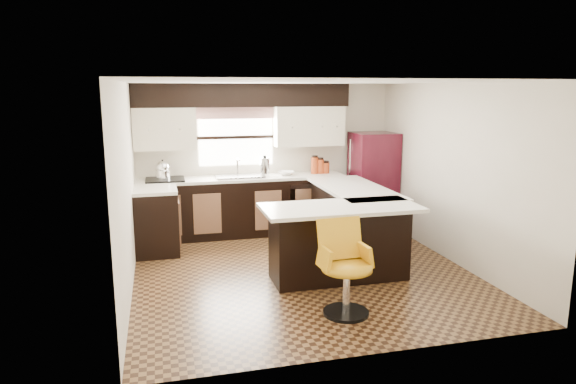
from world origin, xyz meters
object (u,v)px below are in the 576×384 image
object	(u,v)px
peninsula_long	(350,221)
bar_chair	(347,269)
peninsula_return	(339,243)
refrigerator	(373,181)

from	to	relation	value
peninsula_long	bar_chair	size ratio (longest dim) A/B	1.97
peninsula_return	refrigerator	xyz separation A→B (m)	(1.36, 2.13, 0.36)
bar_chair	peninsula_long	bearing A→B (deg)	64.05
peninsula_return	bar_chair	distance (m)	1.04
refrigerator	bar_chair	world-z (taller)	refrigerator
peninsula_long	bar_chair	world-z (taller)	bar_chair
refrigerator	bar_chair	distance (m)	3.55
peninsula_long	refrigerator	bearing A→B (deg)	54.07
peninsula_return	bar_chair	bearing A→B (deg)	-105.35
peninsula_return	refrigerator	size ratio (longest dim) A/B	1.02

